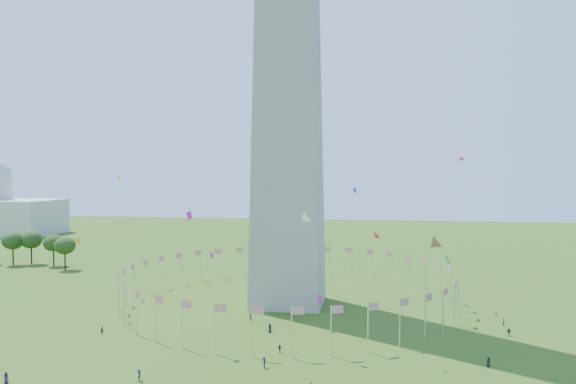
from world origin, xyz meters
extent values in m
plane|color=#2C4C11|center=(0.00, 0.00, 0.00)|extent=(600.00, 600.00, 0.00)
cylinder|color=silver|center=(40.00, 50.00, 4.50)|extent=(0.24, 0.24, 9.00)
cylinder|color=silver|center=(39.39, 56.95, 4.50)|extent=(0.24, 0.24, 9.00)
cylinder|color=silver|center=(37.59, 63.68, 4.50)|extent=(0.24, 0.24, 9.00)
cylinder|color=silver|center=(34.64, 70.00, 4.50)|extent=(0.24, 0.24, 9.00)
cylinder|color=silver|center=(30.64, 75.71, 4.50)|extent=(0.24, 0.24, 9.00)
cylinder|color=silver|center=(25.71, 80.64, 4.50)|extent=(0.24, 0.24, 9.00)
cylinder|color=silver|center=(20.00, 84.64, 4.50)|extent=(0.24, 0.24, 9.00)
cylinder|color=silver|center=(13.68, 87.59, 4.50)|extent=(0.24, 0.24, 9.00)
cylinder|color=silver|center=(6.95, 89.39, 4.50)|extent=(0.24, 0.24, 9.00)
cylinder|color=silver|center=(0.00, 90.00, 4.50)|extent=(0.24, 0.24, 9.00)
cylinder|color=silver|center=(-6.95, 89.39, 4.50)|extent=(0.24, 0.24, 9.00)
cylinder|color=silver|center=(-13.68, 87.59, 4.50)|extent=(0.24, 0.24, 9.00)
cylinder|color=silver|center=(-20.00, 84.64, 4.50)|extent=(0.24, 0.24, 9.00)
cylinder|color=silver|center=(-25.71, 80.64, 4.50)|extent=(0.24, 0.24, 9.00)
cylinder|color=silver|center=(-30.64, 75.71, 4.50)|extent=(0.24, 0.24, 9.00)
cylinder|color=silver|center=(-34.64, 70.00, 4.50)|extent=(0.24, 0.24, 9.00)
cylinder|color=silver|center=(-37.59, 63.68, 4.50)|extent=(0.24, 0.24, 9.00)
cylinder|color=silver|center=(-39.39, 56.95, 4.50)|extent=(0.24, 0.24, 9.00)
cylinder|color=silver|center=(-40.00, 50.00, 4.50)|extent=(0.24, 0.24, 9.00)
cylinder|color=silver|center=(-39.39, 43.05, 4.50)|extent=(0.24, 0.24, 9.00)
cylinder|color=silver|center=(-37.59, 36.32, 4.50)|extent=(0.24, 0.24, 9.00)
cylinder|color=silver|center=(-34.64, 30.00, 4.50)|extent=(0.24, 0.24, 9.00)
cylinder|color=silver|center=(-30.64, 24.29, 4.50)|extent=(0.24, 0.24, 9.00)
cylinder|color=silver|center=(-25.71, 19.36, 4.50)|extent=(0.24, 0.24, 9.00)
cylinder|color=silver|center=(-20.00, 15.36, 4.50)|extent=(0.24, 0.24, 9.00)
cylinder|color=silver|center=(-13.68, 12.41, 4.50)|extent=(0.24, 0.24, 9.00)
cylinder|color=silver|center=(-6.95, 10.61, 4.50)|extent=(0.24, 0.24, 9.00)
cylinder|color=silver|center=(0.00, 10.00, 4.50)|extent=(0.24, 0.24, 9.00)
cylinder|color=silver|center=(6.95, 10.61, 4.50)|extent=(0.24, 0.24, 9.00)
cylinder|color=silver|center=(13.68, 12.41, 4.50)|extent=(0.24, 0.24, 9.00)
cylinder|color=silver|center=(20.00, 15.36, 4.50)|extent=(0.24, 0.24, 9.00)
cylinder|color=silver|center=(25.71, 19.36, 4.50)|extent=(0.24, 0.24, 9.00)
cylinder|color=silver|center=(30.64, 24.29, 4.50)|extent=(0.24, 0.24, 9.00)
cylinder|color=silver|center=(34.64, 30.00, 4.50)|extent=(0.24, 0.24, 9.00)
cylinder|color=silver|center=(37.59, 36.32, 4.50)|extent=(0.24, 0.24, 9.00)
cylinder|color=silver|center=(39.39, 43.05, 4.50)|extent=(0.24, 0.24, 9.00)
imported|color=black|center=(4.39, 13.11, 0.74)|extent=(0.98, 0.75, 1.49)
imported|color=#1C2442|center=(-5.65, 33.20, 0.88)|extent=(0.75, 0.76, 1.77)
imported|color=#20284C|center=(-14.72, -4.00, 0.93)|extent=(0.81, 1.27, 1.86)
imported|color=black|center=(0.20, 25.25, 0.89)|extent=(0.99, 0.78, 1.78)
imported|color=#20234B|center=(3.21, 4.88, 0.92)|extent=(0.91, 1.30, 1.83)
imported|color=#331746|center=(-34.34, -8.26, 0.91)|extent=(0.99, 0.77, 1.81)
imported|color=maroon|center=(-32.74, 18.71, 0.79)|extent=(0.68, 0.66, 1.57)
imported|color=black|center=(47.25, 30.16, 0.86)|extent=(1.13, 0.86, 1.72)
imported|color=black|center=(39.94, 11.37, 0.81)|extent=(0.89, 0.70, 1.62)
imported|color=#282828|center=(47.91, 38.00, 0.76)|extent=(0.59, 0.66, 1.52)
plane|color=red|center=(21.40, 23.94, 20.17)|extent=(1.54, 2.47, 2.05)
plane|color=#CC2699|center=(-13.01, 14.89, 24.33)|extent=(0.84, 1.60, 1.80)
plane|color=orange|center=(-48.15, 58.57, 30.88)|extent=(0.71, 1.63, 1.47)
plane|color=#CC2699|center=(-13.88, 31.69, 14.32)|extent=(1.07, 0.61, 1.21)
plane|color=white|center=(15.89, 20.08, 37.22)|extent=(1.86, 1.00, 1.61)
plane|color=blue|center=(16.49, 40.04, 28.38)|extent=(0.48, 1.32, 1.40)
plane|color=green|center=(32.46, 5.15, 18.72)|extent=(0.97, 1.83, 1.64)
plane|color=#CC2699|center=(44.25, 27.29, 5.00)|extent=(0.26, 1.43, 1.44)
plane|color=#CC2699|center=(9.81, 29.17, 6.22)|extent=(2.00, 0.68, 2.02)
plane|color=orange|center=(-58.49, 54.92, 13.85)|extent=(1.02, 1.57, 1.50)
plane|color=#CC2699|center=(37.35, 26.32, 34.91)|extent=(1.13, 0.64, 1.04)
plane|color=red|center=(31.02, 9.61, 20.68)|extent=(2.37, 1.88, 2.05)
plane|color=white|center=(8.65, 15.71, 24.06)|extent=(1.74, 2.01, 2.40)
ellipsoid|color=#2E531B|center=(-104.02, 91.62, 5.72)|extent=(7.32, 7.32, 11.44)
ellipsoid|color=#2E531B|center=(-98.88, 94.41, 5.81)|extent=(7.44, 7.44, 11.62)
ellipsoid|color=#2E531B|center=(-89.01, 92.21, 5.34)|extent=(6.83, 6.83, 10.68)
ellipsoid|color=#2E531B|center=(-80.81, 85.62, 5.42)|extent=(6.94, 6.94, 10.85)
camera|label=1|loc=(21.84, -84.86, 32.32)|focal=35.00mm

